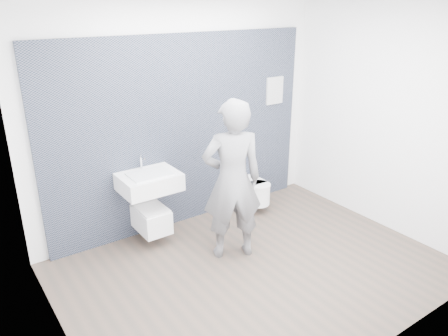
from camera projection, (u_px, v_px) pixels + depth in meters
ground at (255, 269)px, 4.78m from camera, size 4.00×4.00×0.00m
room_shell at (260, 114)px, 4.15m from camera, size 4.00×4.00×4.00m
tile_wall at (187, 218)px, 5.90m from camera, size 3.60×0.06×2.40m
washbasin at (149, 181)px, 5.05m from camera, size 0.67×0.50×0.50m
toilet_square at (151, 217)px, 5.24m from camera, size 0.33×0.48×0.60m
toilet_rounded at (254, 191)px, 6.05m from camera, size 0.32×0.55×0.30m
info_placard at (270, 193)px, 6.64m from camera, size 0.28×0.03×0.38m
visitor at (232, 181)px, 4.75m from camera, size 0.78×0.66×1.83m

